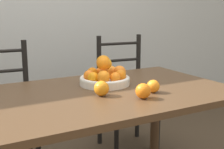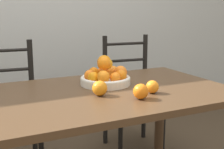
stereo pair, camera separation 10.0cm
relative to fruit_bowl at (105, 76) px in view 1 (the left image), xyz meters
The scene contains 7 objects.
dining_table 0.23m from the fruit_bowl, 131.18° to the right, with size 1.51×0.89×0.74m.
fruit_bowl is the anchor object (origin of this frame).
orange_loose_0 0.32m from the fruit_bowl, 63.59° to the right, with size 0.07×0.07×0.07m.
orange_loose_1 0.25m from the fruit_bowl, 122.43° to the right, with size 0.08×0.08×0.08m.
orange_loose_2 0.36m from the fruit_bowl, 85.30° to the right, with size 0.08×0.08×0.08m.
chair_left 0.84m from the fruit_bowl, 131.14° to the left, with size 0.45×0.43×0.96m.
chair_right 0.84m from the fruit_bowl, 48.65° to the left, with size 0.46×0.44×0.96m.
Camera 1 is at (-0.74, -1.47, 1.19)m, focal length 50.00 mm.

